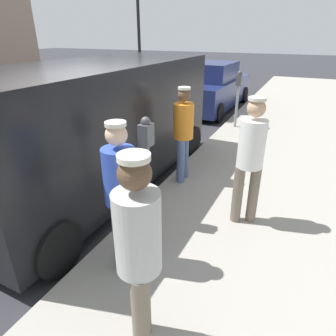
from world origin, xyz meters
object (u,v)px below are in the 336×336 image
(traffic_light_corner, at_px, (124,13))
(parking_meter_far, at_px, (238,90))
(pedestrian_in_gray, at_px, (139,249))
(parked_van, at_px, (97,124))
(pedestrian_in_blue, at_px, (120,189))
(parked_sedan_ahead, at_px, (210,88))
(pedestrian_in_white, at_px, (250,155))
(parking_meter_near, at_px, (147,154))
(pedestrian_in_orange, at_px, (183,130))

(traffic_light_corner, bearing_deg, parking_meter_far, -40.68)
(pedestrian_in_gray, relative_size, parked_van, 0.34)
(pedestrian_in_blue, distance_m, parked_sedan_ahead, 8.50)
(pedestrian_in_blue, xyz_separation_m, traffic_light_corner, (-7.91, 12.61, 2.41))
(pedestrian_in_blue, distance_m, parked_van, 2.38)
(pedestrian_in_white, relative_size, pedestrian_in_blue, 1.04)
(pedestrian_in_white, bearing_deg, traffic_light_corner, 128.71)
(parking_meter_near, height_order, pedestrian_in_orange, pedestrian_in_orange)
(pedestrian_in_blue, bearing_deg, parking_meter_near, 99.07)
(pedestrian_in_blue, bearing_deg, parked_sedan_ahead, 101.30)
(pedestrian_in_white, xyz_separation_m, parked_van, (-2.69, 0.32, 0.00))
(parking_meter_far, xyz_separation_m, pedestrian_in_white, (1.19, -4.50, -0.03))
(pedestrian_in_gray, distance_m, parked_van, 3.42)
(pedestrian_in_gray, bearing_deg, parked_sedan_ahead, 104.42)
(pedestrian_in_blue, bearing_deg, traffic_light_corner, 122.10)
(parked_van, bearing_deg, pedestrian_in_gray, -47.58)
(pedestrian_in_orange, bearing_deg, parking_meter_near, -86.52)
(pedestrian_in_orange, xyz_separation_m, pedestrian_in_blue, (0.22, -2.24, 0.02))
(pedestrian_in_orange, distance_m, parked_van, 1.50)
(parked_sedan_ahead, bearing_deg, traffic_light_corner, 145.53)
(pedestrian_in_gray, xyz_separation_m, parked_van, (-2.31, 2.52, -0.01))
(pedestrian_in_blue, relative_size, parked_van, 0.32)
(parked_sedan_ahead, distance_m, traffic_light_corner, 8.07)
(pedestrian_in_gray, xyz_separation_m, pedestrian_in_blue, (-0.68, 0.78, -0.05))
(parking_meter_far, bearing_deg, pedestrian_in_orange, -91.37)
(parking_meter_near, bearing_deg, pedestrian_in_white, 27.50)
(pedestrian_in_orange, height_order, pedestrian_in_blue, pedestrian_in_blue)
(parked_sedan_ahead, height_order, traffic_light_corner, traffic_light_corner)
(parking_meter_far, height_order, pedestrian_in_blue, pedestrian_in_blue)
(parking_meter_near, xyz_separation_m, pedestrian_in_orange, (-0.09, 1.44, -0.09))
(parking_meter_near, height_order, pedestrian_in_white, pedestrian_in_white)
(pedestrian_in_orange, height_order, pedestrian_in_white, pedestrian_in_white)
(parking_meter_near, distance_m, traffic_light_corner, 14.34)
(traffic_light_corner, bearing_deg, pedestrian_in_orange, -53.42)
(pedestrian_in_white, distance_m, parked_sedan_ahead, 7.43)
(pedestrian_in_orange, bearing_deg, parking_meter_far, 88.63)
(pedestrian_in_gray, height_order, pedestrian_in_orange, pedestrian_in_gray)
(parking_meter_far, bearing_deg, parked_van, -109.72)
(parking_meter_near, height_order, traffic_light_corner, traffic_light_corner)
(pedestrian_in_gray, xyz_separation_m, traffic_light_corner, (-8.59, 13.40, 2.35))
(parking_meter_near, relative_size, parked_van, 0.29)
(pedestrian_in_white, xyz_separation_m, parked_sedan_ahead, (-2.72, 6.91, -0.40))
(pedestrian_in_white, bearing_deg, pedestrian_in_blue, -126.78)
(pedestrian_in_orange, bearing_deg, traffic_light_corner, 126.58)
(parking_meter_near, relative_size, parked_sedan_ahead, 0.34)
(pedestrian_in_blue, xyz_separation_m, parked_van, (-1.63, 1.74, 0.04))
(parking_meter_near, xyz_separation_m, pedestrian_in_gray, (0.81, -1.58, -0.02))
(parking_meter_near, xyz_separation_m, pedestrian_in_white, (1.19, 0.62, -0.03))
(parked_van, distance_m, traffic_light_corner, 12.78)
(parking_meter_near, relative_size, parking_meter_far, 1.00)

